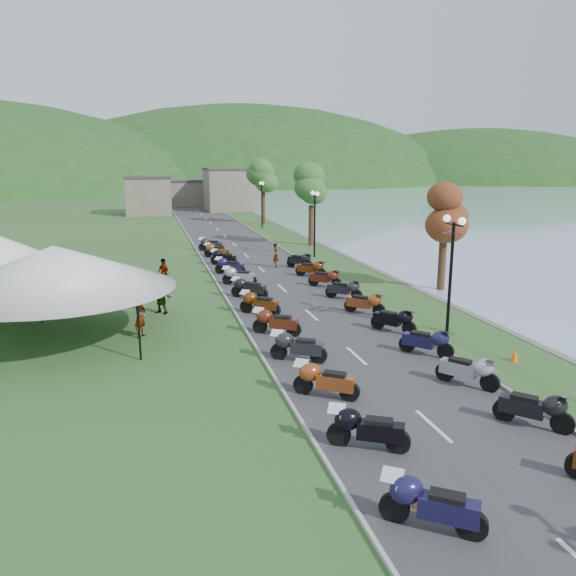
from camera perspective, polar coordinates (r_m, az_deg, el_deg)
road at (r=44.35m, az=-4.27°, el=3.30°), size 7.00×120.00×0.02m
hills_backdrop at (r=203.36m, az=-12.33°, el=10.46°), size 360.00×120.00×76.00m
far_building at (r=88.39m, az=-10.79°, el=9.47°), size 18.00×16.00×5.00m
moto_row_left at (r=22.43m, az=-0.20°, el=-4.74°), size 2.60×52.92×1.10m
moto_row_right at (r=24.79m, az=10.46°, el=-3.24°), size 2.60×33.13×1.10m
vendor_tent_main at (r=24.76m, az=-22.36°, el=-0.56°), size 6.38×6.38×4.00m
tree_lakeside at (r=33.26m, az=15.56°, el=5.61°), size 2.46×2.46×6.83m
pedestrian_a at (r=24.73m, az=-14.67°, el=-4.82°), size 0.75×0.80×1.78m
pedestrian_b at (r=31.29m, az=-20.08°, el=-1.50°), size 0.82×0.47×1.65m
pedestrian_c at (r=33.05m, az=-24.22°, el=-1.12°), size 1.01×1.09×1.63m
traffic_cone_near at (r=13.15m, az=13.41°, el=-20.15°), size 0.30×0.30×0.47m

